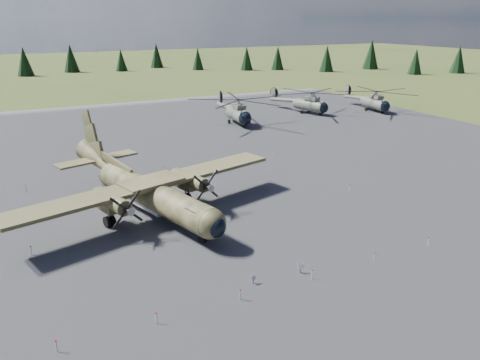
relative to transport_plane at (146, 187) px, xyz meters
name	(u,v)px	position (x,y,z in m)	size (l,w,h in m)	color
ground	(215,219)	(5.47, -4.45, -2.68)	(500.00, 500.00, 0.00)	#525526
apron	(180,187)	(5.47, 5.55, -2.68)	(120.00, 120.00, 0.04)	slate
transport_plane	(146,187)	(0.00, 0.00, 0.00)	(28.05, 25.07, 9.34)	#35391F
helicopter_near	(238,106)	(26.42, 32.84, 0.66)	(20.35, 22.70, 4.72)	slate
helicopter_mid	(310,98)	(43.99, 35.42, 0.41)	(21.53, 22.02, 4.37)	slate
helicopter_far	(375,97)	(57.40, 31.34, 0.38)	(18.12, 20.57, 4.32)	slate
info_placard_left	(253,278)	(3.25, -16.52, -2.25)	(0.45, 0.28, 0.65)	gray
info_placard_right	(301,267)	(7.20, -16.81, -2.18)	(0.52, 0.32, 0.75)	gray
barrier_fence	(211,215)	(5.01, -4.53, -2.17)	(33.12, 29.62, 0.85)	silver
treeline	(199,189)	(2.42, -8.15, 2.11)	(305.64, 300.10, 10.99)	black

